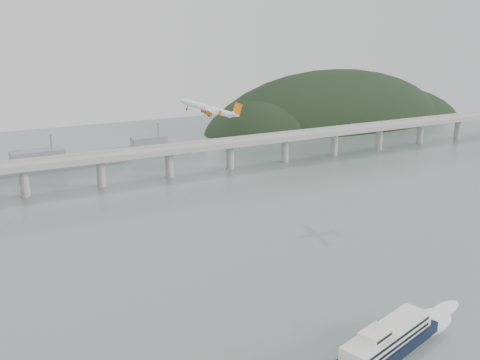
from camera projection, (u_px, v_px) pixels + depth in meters
ground at (303, 295)px, 232.20m from camera, size 900.00×900.00×0.00m
bridge at (141, 157)px, 396.23m from camera, size 800.00×22.00×23.90m
headland at (342, 138)px, 649.25m from camera, size 365.00×155.00×156.00m
ferry at (387, 342)px, 190.46m from camera, size 81.00×31.59×15.63m
airliner at (210, 109)px, 281.93m from camera, size 32.68×30.18×12.66m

